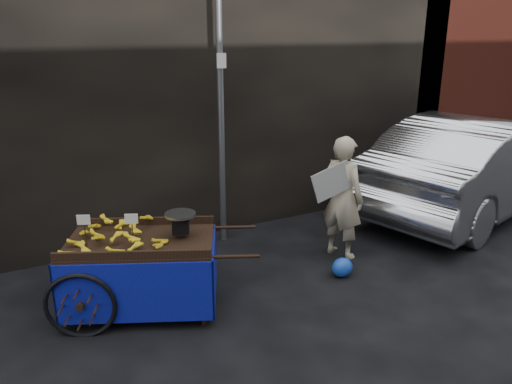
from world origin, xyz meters
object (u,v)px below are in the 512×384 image
parked_car (476,164)px  plastic_bag (342,267)px  vendor (342,197)px  banana_cart (136,247)px

parked_car → plastic_bag: bearing=90.0°
vendor → parked_car: vendor is taller
parked_car → vendor: bearing=82.5°
banana_cart → plastic_bag: bearing=13.6°
banana_cart → parked_car: parked_car is taller
plastic_bag → vendor: bearing=56.1°
parked_car → banana_cart: bearing=79.3°
vendor → banana_cart: bearing=71.6°
banana_cart → vendor: bearing=25.6°
vendor → plastic_bag: vendor is taller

